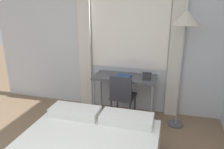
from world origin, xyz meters
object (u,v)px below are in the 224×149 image
at_px(desk_chair, 122,95).
at_px(book, 124,76).
at_px(desk, 125,80).
at_px(telephone, 147,76).
at_px(standing_lamp, 186,25).

height_order(desk_chair, book, desk_chair).
relative_size(desk, book, 3.92).
height_order(desk_chair, telephone, telephone).
bearing_deg(desk_chair, standing_lamp, 11.02).
bearing_deg(book, telephone, 0.48).
height_order(desk, standing_lamp, standing_lamp).
bearing_deg(standing_lamp, book, 176.42).
bearing_deg(telephone, desk_chair, -157.56).
xyz_separation_m(desk_chair, standing_lamp, (0.94, 0.10, 1.21)).
distance_m(desk, desk_chair, 0.28).
relative_size(desk, standing_lamp, 0.58).
bearing_deg(telephone, desk, 174.75).
height_order(telephone, book, telephone).
bearing_deg(standing_lamp, desk_chair, -174.01).
distance_m(telephone, book, 0.42).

